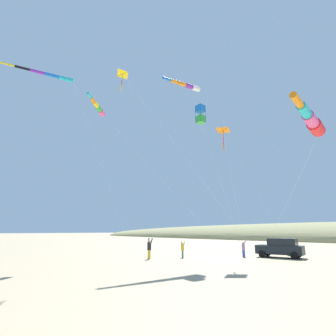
# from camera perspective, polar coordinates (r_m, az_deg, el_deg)

# --- Properties ---
(ground_plane) EXTENTS (600.00, 600.00, 0.00)m
(ground_plane) POSITION_cam_1_polar(r_m,az_deg,el_deg) (27.71, 12.96, -19.11)
(ground_plane) COLOR tan
(parked_car) EXTENTS (2.75, 4.58, 1.85)m
(parked_car) POSITION_cam_1_polar(r_m,az_deg,el_deg) (28.43, 24.21, -16.20)
(parked_car) COLOR black
(parked_car) RESTS_ON ground_plane
(cooler_box) EXTENTS (0.62, 0.42, 0.42)m
(cooler_box) POSITION_cam_1_polar(r_m,az_deg,el_deg) (30.83, 26.07, -17.15)
(cooler_box) COLOR green
(cooler_box) RESTS_ON ground_plane
(person_adult_flyer) EXTENTS (0.68, 0.62, 1.91)m
(person_adult_flyer) POSITION_cam_1_polar(r_m,az_deg,el_deg) (24.98, -4.29, -17.60)
(person_adult_flyer) COLOR gold
(person_adult_flyer) RESTS_ON ground_plane
(person_child_green_jacket) EXTENTS (0.57, 0.53, 1.60)m
(person_child_green_jacket) POSITION_cam_1_polar(r_m,az_deg,el_deg) (25.97, 3.34, -17.85)
(person_child_green_jacket) COLOR #3D7F51
(person_child_green_jacket) RESTS_ON ground_plane
(person_child_grey_jacket) EXTENTS (0.54, 0.58, 1.60)m
(person_child_grey_jacket) POSITION_cam_1_polar(r_m,az_deg,el_deg) (27.68, 16.79, -17.06)
(person_child_grey_jacket) COLOR #335199
(person_child_grey_jacket) RESTS_ON ground_plane
(kite_windsock_yellow_midlevel) EXTENTS (15.83, 10.85, 8.99)m
(kite_windsock_yellow_midlevel) POSITION_cam_1_polar(r_m,az_deg,el_deg) (16.35, 29.76, 9.42)
(kite_windsock_yellow_midlevel) COLOR red
(kite_windsock_yellow_midlevel) RESTS_ON ground_plane
(kite_box_long_streamer_right) EXTENTS (6.76, 0.87, 15.95)m
(kite_box_long_streamer_right) POSITION_cam_1_polar(r_m,az_deg,el_deg) (28.15, 7.41, 12.02)
(kite_box_long_streamer_right) COLOR blue
(kite_box_long_streamer_right) RESTS_ON ground_plane
(kite_delta_teal_far_right) EXTENTS (4.56, 1.36, 12.92)m
(kite_delta_teal_far_right) POSITION_cam_1_polar(r_m,az_deg,el_deg) (26.71, 12.39, 8.35)
(kite_delta_teal_far_right) COLOR orange
(kite_delta_teal_far_right) RESTS_ON ground_plane
(kite_windsock_rainbow_low_near) EXTENTS (12.05, 9.14, 20.25)m
(kite_windsock_rainbow_low_near) POSITION_cam_1_polar(r_m,az_deg,el_deg) (33.10, -25.62, 18.63)
(kite_windsock_rainbow_low_near) COLOR #1EB7C6
(kite_windsock_rainbow_low_near) RESTS_ON ground_plane
(kite_windsock_blue_topmost) EXTENTS (10.72, 8.01, 20.67)m
(kite_windsock_blue_topmost) POSITION_cam_1_polar(r_m,az_deg,el_deg) (32.78, 4.30, 18.21)
(kite_windsock_blue_topmost) COLOR white
(kite_windsock_blue_topmost) RESTS_ON ground_plane
(kite_delta_green_low_center) EXTENTS (14.57, 5.17, 16.77)m
(kite_delta_green_low_center) POSITION_cam_1_polar(r_m,az_deg,el_deg) (24.89, -10.20, 20.12)
(kite_delta_green_low_center) COLOR yellow
(kite_delta_green_low_center) RESTS_ON ground_plane
(kite_windsock_red_high_left) EXTENTS (15.43, 7.07, 15.49)m
(kite_windsock_red_high_left) POSITION_cam_1_polar(r_m,az_deg,el_deg) (27.92, -15.63, 13.13)
(kite_windsock_red_high_left) COLOR #EF4C93
(kite_windsock_red_high_left) RESTS_ON ground_plane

